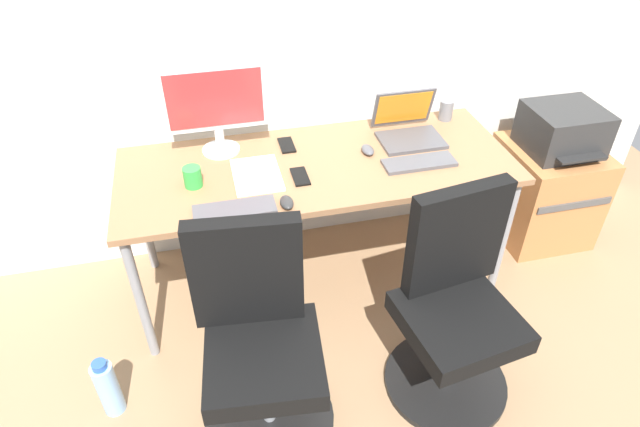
# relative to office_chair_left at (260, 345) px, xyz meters

# --- Properties ---
(ground_plane) EXTENTS (5.28, 5.28, 0.00)m
(ground_plane) POSITION_rel_office_chair_left_xyz_m (0.40, 0.73, -0.42)
(ground_plane) COLOR #9E7A56
(back_wall) EXTENTS (4.40, 0.04, 2.60)m
(back_wall) POSITION_rel_office_chair_left_xyz_m (0.40, 1.17, 0.88)
(back_wall) COLOR silver
(back_wall) RESTS_ON ground
(desk) EXTENTS (1.84, 0.72, 0.74)m
(desk) POSITION_rel_office_chair_left_xyz_m (0.40, 0.73, 0.26)
(desk) COLOR #996B47
(desk) RESTS_ON ground
(office_chair_left) EXTENTS (0.54, 0.54, 0.94)m
(office_chair_left) POSITION_rel_office_chair_left_xyz_m (0.00, 0.00, 0.00)
(office_chair_left) COLOR black
(office_chair_left) RESTS_ON ground
(office_chair_right) EXTENTS (0.54, 0.54, 0.94)m
(office_chair_right) POSITION_rel_office_chair_left_xyz_m (0.81, -0.00, 0.00)
(office_chair_right) COLOR black
(office_chair_right) RESTS_ON ground
(side_cabinet) EXTENTS (0.49, 0.52, 0.57)m
(side_cabinet) POSITION_rel_office_chair_left_xyz_m (1.77, 0.83, -0.14)
(side_cabinet) COLOR #B77542
(side_cabinet) RESTS_ON ground
(printer) EXTENTS (0.38, 0.40, 0.24)m
(printer) POSITION_rel_office_chair_left_xyz_m (1.77, 0.83, 0.26)
(printer) COLOR #2D2D2D
(printer) RESTS_ON side_cabinet
(water_bottle_on_floor) EXTENTS (0.09, 0.09, 0.31)m
(water_bottle_on_floor) POSITION_rel_office_chair_left_xyz_m (-0.63, 0.15, -0.28)
(water_bottle_on_floor) COLOR #8CBFF2
(water_bottle_on_floor) RESTS_ON ground
(desktop_monitor) EXTENTS (0.48, 0.18, 0.43)m
(desktop_monitor) POSITION_rel_office_chair_left_xyz_m (-0.02, 0.95, 0.57)
(desktop_monitor) COLOR silver
(desktop_monitor) RESTS_ON desk
(open_laptop) EXTENTS (0.31, 0.28, 0.22)m
(open_laptop) POSITION_rel_office_chair_left_xyz_m (0.90, 0.87, 0.37)
(open_laptop) COLOR #4C4C51
(open_laptop) RESTS_ON desk
(keyboard_by_monitor) EXTENTS (0.34, 0.12, 0.02)m
(keyboard_by_monitor) POSITION_rel_office_chair_left_xyz_m (-0.01, 0.45, 0.32)
(keyboard_by_monitor) COLOR #515156
(keyboard_by_monitor) RESTS_ON desk
(keyboard_by_laptop) EXTENTS (0.34, 0.12, 0.02)m
(keyboard_by_laptop) POSITION_rel_office_chair_left_xyz_m (0.86, 0.61, 0.32)
(keyboard_by_laptop) COLOR #515156
(keyboard_by_laptop) RESTS_ON desk
(mouse_by_monitor) EXTENTS (0.06, 0.10, 0.03)m
(mouse_by_monitor) POSITION_rel_office_chair_left_xyz_m (0.20, 0.44, 0.33)
(mouse_by_monitor) COLOR #2D2D2D
(mouse_by_monitor) RESTS_ON desk
(mouse_by_laptop) EXTENTS (0.06, 0.10, 0.03)m
(mouse_by_laptop) POSITION_rel_office_chair_left_xyz_m (0.66, 0.77, 0.33)
(mouse_by_laptop) COLOR #515156
(mouse_by_laptop) RESTS_ON desk
(coffee_mug) EXTENTS (0.08, 0.08, 0.09)m
(coffee_mug) POSITION_rel_office_chair_left_xyz_m (-0.17, 0.68, 0.36)
(coffee_mug) COLOR green
(coffee_mug) RESTS_ON desk
(pen_cup) EXTENTS (0.07, 0.07, 0.10)m
(pen_cup) POSITION_rel_office_chair_left_xyz_m (1.16, 1.00, 0.37)
(pen_cup) COLOR slate
(pen_cup) RESTS_ON desk
(phone_near_monitor) EXTENTS (0.07, 0.14, 0.01)m
(phone_near_monitor) POSITION_rel_office_chair_left_xyz_m (0.30, 0.63, 0.32)
(phone_near_monitor) COLOR black
(phone_near_monitor) RESTS_ON desk
(phone_near_laptop) EXTENTS (0.07, 0.14, 0.01)m
(phone_near_laptop) POSITION_rel_office_chair_left_xyz_m (0.29, 0.92, 0.32)
(phone_near_laptop) COLOR black
(phone_near_laptop) RESTS_ON desk
(paper_pile) EXTENTS (0.21, 0.30, 0.01)m
(paper_pile) POSITION_rel_office_chair_left_xyz_m (0.11, 0.69, 0.32)
(paper_pile) COLOR white
(paper_pile) RESTS_ON desk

